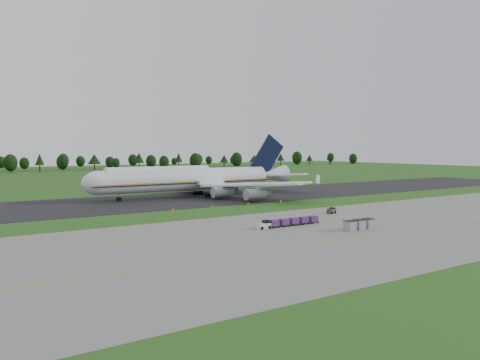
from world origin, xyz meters
TOP-DOWN VIEW (x-y plane):
  - ground at (0.00, 0.00)m, footprint 600.00×600.00m
  - apron at (0.00, -34.00)m, footprint 300.00×52.00m
  - taxiway at (0.00, 28.00)m, footprint 300.00×40.00m
  - apron_markings at (0.00, -26.98)m, footprint 300.00×30.20m
  - tree_line at (7.72, 219.51)m, footprint 526.29×22.61m
  - aircraft at (1.18, 32.75)m, footprint 68.72×67.55m
  - baggage_train at (-7.68, -24.87)m, footprint 14.13×1.50m
  - utility_cart at (11.18, -17.02)m, footprint 2.26×1.68m
  - uld_row at (0.94, -34.86)m, footprint 6.65×1.85m
  - edge_markers at (-1.08, 6.44)m, footprint 32.53×0.30m

SIDE VIEW (x-z plane):
  - ground at x=0.00m, z-range 0.00..0.00m
  - apron at x=0.00m, z-range 0.00..0.06m
  - taxiway at x=0.00m, z-range 0.00..0.08m
  - apron_markings at x=0.00m, z-range 0.06..0.07m
  - edge_markers at x=-1.08m, z-range -0.03..0.57m
  - utility_cart at x=11.18m, z-range 0.05..1.16m
  - baggage_train at x=-7.68m, z-range 0.11..1.56m
  - uld_row at x=0.94m, z-range 0.07..1.89m
  - aircraft at x=1.18m, z-range -4.17..15.28m
  - tree_line at x=7.72m, z-range 0.40..11.72m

